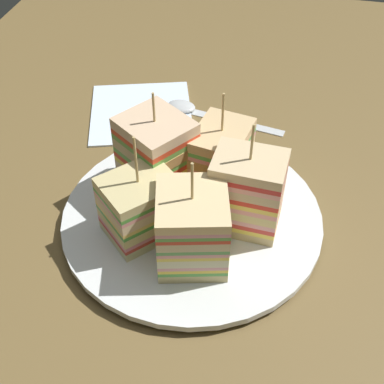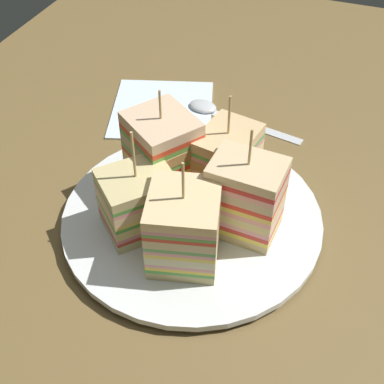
% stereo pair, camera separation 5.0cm
% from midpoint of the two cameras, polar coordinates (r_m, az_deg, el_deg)
% --- Properties ---
extents(ground_plane, '(1.18, 0.83, 0.02)m').
position_cam_midpoint_polar(ground_plane, '(0.54, 2.67, -4.15)').
color(ground_plane, brown).
extents(plate, '(0.26, 0.26, 0.01)m').
position_cam_midpoint_polar(plate, '(0.52, 2.73, -2.91)').
color(plate, white).
rests_on(plate, ground_plane).
extents(sandwich_wedge_0, '(0.09, 0.09, 0.12)m').
position_cam_midpoint_polar(sandwich_wedge_0, '(0.52, -0.51, 4.16)').
color(sandwich_wedge_0, beige).
rests_on(sandwich_wedge_0, plate).
extents(sandwich_wedge_1, '(0.08, 0.08, 0.11)m').
position_cam_midpoint_polar(sandwich_wedge_1, '(0.49, -2.99, -1.18)').
color(sandwich_wedge_1, beige).
rests_on(sandwich_wedge_1, plate).
extents(sandwich_wedge_2, '(0.08, 0.08, 0.11)m').
position_cam_midpoint_polar(sandwich_wedge_2, '(0.46, 2.23, -4.07)').
color(sandwich_wedge_2, '#D7C37E').
rests_on(sandwich_wedge_2, plate).
extents(sandwich_wedge_3, '(0.05, 0.07, 0.12)m').
position_cam_midpoint_polar(sandwich_wedge_3, '(0.48, 8.70, -1.03)').
color(sandwich_wedge_3, '#D2B47C').
rests_on(sandwich_wedge_3, plate).
extents(sandwich_wedge_4, '(0.07, 0.06, 0.11)m').
position_cam_midpoint_polar(sandwich_wedge_4, '(0.53, 6.51, 3.25)').
color(sandwich_wedge_4, '#E1B687').
rests_on(sandwich_wedge_4, plate).
extents(chip_pile, '(0.07, 0.08, 0.03)m').
position_cam_midpoint_polar(chip_pile, '(0.51, 3.62, -1.71)').
color(chip_pile, '#E5CC6E').
rests_on(chip_pile, plate).
extents(spoon, '(0.05, 0.16, 0.01)m').
position_cam_midpoint_polar(spoon, '(0.67, 4.91, 8.72)').
color(spoon, silver).
rests_on(spoon, ground_plane).
extents(napkin, '(0.16, 0.16, 0.01)m').
position_cam_midpoint_polar(napkin, '(0.68, -1.17, 9.14)').
color(napkin, white).
rests_on(napkin, ground_plane).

